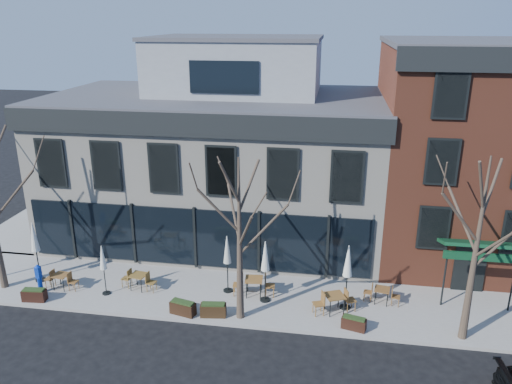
# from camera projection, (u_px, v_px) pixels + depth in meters

# --- Properties ---
(ground) EXTENTS (120.00, 120.00, 0.00)m
(ground) POSITION_uv_depth(u_px,v_px,m) (197.00, 271.00, 25.36)
(ground) COLOR black
(ground) RESTS_ON ground
(sidewalk_front) EXTENTS (33.50, 4.70, 0.15)m
(sidewalk_front) POSITION_uv_depth(u_px,v_px,m) (253.00, 297.00, 22.84)
(sidewalk_front) COLOR gray
(sidewalk_front) RESTS_ON ground
(sidewalk_side) EXTENTS (4.50, 12.00, 0.15)m
(sidewalk_side) POSITION_uv_depth(u_px,v_px,m) (55.00, 213.00, 32.62)
(sidewalk_side) COLOR gray
(sidewalk_side) RESTS_ON ground
(corner_building) EXTENTS (18.39, 10.39, 11.10)m
(corner_building) POSITION_uv_depth(u_px,v_px,m) (219.00, 156.00, 28.51)
(corner_building) COLOR beige
(corner_building) RESTS_ON ground
(red_brick_building) EXTENTS (8.20, 11.78, 11.18)m
(red_brick_building) POSITION_uv_depth(u_px,v_px,m) (458.00, 150.00, 26.17)
(red_brick_building) COLOR brown
(red_brick_building) RESTS_ON ground
(tree_mid) EXTENTS (3.50, 3.55, 7.04)m
(tree_mid) POSITION_uv_depth(u_px,v_px,m) (240.00, 239.00, 20.01)
(tree_mid) COLOR #382B21
(tree_mid) RESTS_ON sidewalk_front
(tree_right) EXTENTS (3.72, 3.77, 7.48)m
(tree_right) POSITION_uv_depth(u_px,v_px,m) (476.00, 249.00, 18.58)
(tree_right) COLOR #382B21
(tree_right) RESTS_ON sidewalk_front
(call_box) EXTENTS (0.29, 0.29, 1.45)m
(call_box) POSITION_uv_depth(u_px,v_px,m) (39.00, 278.00, 22.86)
(call_box) COLOR #0D31A9
(call_box) RESTS_ON sidewalk_front
(cafe_set_0) EXTENTS (1.69, 0.72, 0.88)m
(cafe_set_0) POSITION_uv_depth(u_px,v_px,m) (61.00, 280.00, 23.31)
(cafe_set_0) COLOR brown
(cafe_set_0) RESTS_ON sidewalk_front
(cafe_set_2) EXTENTS (1.79, 0.80, 0.92)m
(cafe_set_2) POSITION_uv_depth(u_px,v_px,m) (139.00, 280.00, 23.25)
(cafe_set_2) COLOR brown
(cafe_set_2) RESTS_ON sidewalk_front
(cafe_set_3) EXTENTS (1.99, 0.85, 1.03)m
(cafe_set_3) POSITION_uv_depth(u_px,v_px,m) (254.00, 285.00, 22.71)
(cafe_set_3) COLOR brown
(cafe_set_3) RESTS_ON sidewalk_front
(cafe_set_4) EXTENTS (1.97, 1.18, 1.02)m
(cafe_set_4) POSITION_uv_depth(u_px,v_px,m) (334.00, 301.00, 21.39)
(cafe_set_4) COLOR brown
(cafe_set_4) RESTS_ON sidewalk_front
(cafe_set_5) EXTENTS (1.66, 0.75, 0.85)m
(cafe_set_5) POSITION_uv_depth(u_px,v_px,m) (382.00, 294.00, 22.14)
(cafe_set_5) COLOR brown
(cafe_set_5) RESTS_ON sidewalk_front
(umbrella_0) EXTENTS (0.48, 0.48, 3.03)m
(umbrella_0) POSITION_uv_depth(u_px,v_px,m) (34.00, 240.00, 23.45)
(umbrella_0) COLOR black
(umbrella_0) RESTS_ON sidewalk_front
(umbrella_1) EXTENTS (0.39, 0.39, 2.43)m
(umbrella_1) POSITION_uv_depth(u_px,v_px,m) (103.00, 260.00, 22.44)
(umbrella_1) COLOR black
(umbrella_1) RESTS_ON sidewalk_front
(umbrella_2) EXTENTS (0.45, 0.45, 2.81)m
(umbrella_2) POSITION_uv_depth(u_px,v_px,m) (227.00, 253.00, 22.57)
(umbrella_2) COLOR black
(umbrella_2) RESTS_ON sidewalk_front
(umbrella_3) EXTENTS (0.47, 0.47, 2.92)m
(umbrella_3) POSITION_uv_depth(u_px,v_px,m) (265.00, 259.00, 21.77)
(umbrella_3) COLOR black
(umbrella_3) RESTS_ON sidewalk_front
(umbrella_4) EXTENTS (0.48, 0.48, 3.01)m
(umbrella_4) POSITION_uv_depth(u_px,v_px,m) (348.00, 265.00, 21.18)
(umbrella_4) COLOR black
(umbrella_4) RESTS_ON sidewalk_front
(planter_0) EXTENTS (1.08, 0.51, 0.58)m
(planter_0) POSITION_uv_depth(u_px,v_px,m) (34.00, 295.00, 22.35)
(planter_0) COLOR black
(planter_0) RESTS_ON sidewalk_front
(planter_1) EXTENTS (1.17, 0.69, 0.62)m
(planter_1) POSITION_uv_depth(u_px,v_px,m) (183.00, 308.00, 21.34)
(planter_1) COLOR black
(planter_1) RESTS_ON sidewalk_front
(planter_2) EXTENTS (1.14, 0.57, 0.61)m
(planter_2) POSITION_uv_depth(u_px,v_px,m) (213.00, 310.00, 21.19)
(planter_2) COLOR #301F10
(planter_2) RESTS_ON sidewalk_front
(planter_3) EXTENTS (1.05, 0.63, 0.55)m
(planter_3) POSITION_uv_depth(u_px,v_px,m) (354.00, 323.00, 20.32)
(planter_3) COLOR black
(planter_3) RESTS_ON sidewalk_front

